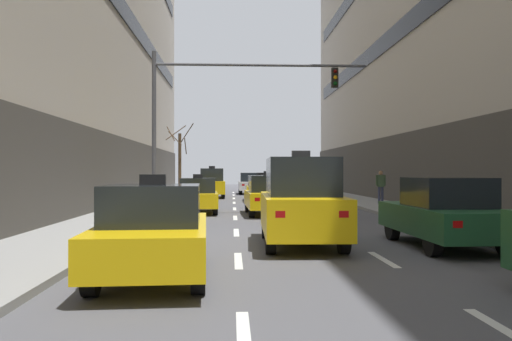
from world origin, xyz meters
The scene contains 31 objects.
ground_plane centered at (0.00, 0.00, 0.00)m, with size 120.00×120.00×0.00m, color #515156.
sidewalk_left centered at (-6.06, 0.00, 0.07)m, with size 2.97×80.00×0.14m, color gray.
lane_stripe_l1_s2 centered at (-1.52, -8.00, 0.00)m, with size 0.16×2.00×0.01m, color silver.
lane_stripe_l1_s3 centered at (-1.52, -3.00, 0.00)m, with size 0.16×2.00×0.01m, color silver.
lane_stripe_l1_s4 centered at (-1.52, 2.00, 0.00)m, with size 0.16×2.00×0.01m, color silver.
lane_stripe_l1_s5 centered at (-1.52, 7.00, 0.00)m, with size 0.16×2.00×0.01m, color silver.
lane_stripe_l1_s6 centered at (-1.52, 12.00, 0.00)m, with size 0.16×2.00×0.01m, color silver.
lane_stripe_l1_s7 centered at (-1.52, 17.00, 0.00)m, with size 0.16×2.00×0.01m, color silver.
lane_stripe_l1_s8 centered at (-1.52, 22.00, 0.00)m, with size 0.16×2.00×0.01m, color silver.
lane_stripe_l1_s9 centered at (-1.52, 27.00, 0.00)m, with size 0.16×2.00×0.01m, color silver.
lane_stripe_l1_s10 centered at (-1.52, 32.00, 0.00)m, with size 0.16×2.00×0.01m, color silver.
lane_stripe_l2_s2 centered at (1.52, -8.00, 0.00)m, with size 0.16×2.00×0.01m, color silver.
lane_stripe_l2_s3 centered at (1.52, -3.00, 0.00)m, with size 0.16×2.00×0.01m, color silver.
lane_stripe_l2_s4 centered at (1.52, 2.00, 0.00)m, with size 0.16×2.00×0.01m, color silver.
lane_stripe_l2_s5 centered at (1.52, 7.00, 0.00)m, with size 0.16×2.00×0.01m, color silver.
lane_stripe_l2_s6 centered at (1.52, 12.00, 0.00)m, with size 0.16×2.00×0.01m, color silver.
lane_stripe_l2_s7 centered at (1.52, 17.00, 0.00)m, with size 0.16×2.00×0.01m, color silver.
lane_stripe_l2_s8 centered at (1.52, 22.00, 0.00)m, with size 0.16×2.00×0.01m, color silver.
lane_stripe_l2_s9 centered at (1.52, 27.00, 0.00)m, with size 0.16×2.00×0.01m, color silver.
lane_stripe_l2_s10 centered at (1.52, 32.00, 0.00)m, with size 0.16×2.00×0.01m, color silver.
taxi_driving_0 centered at (-0.09, 8.38, 0.83)m, with size 1.99×4.52×1.86m.
taxi_driving_1 centered at (0.12, 18.69, 0.79)m, with size 1.82×4.27×1.77m.
taxi_driving_2 centered at (-3.17, 9.49, 0.77)m, with size 1.93×4.23×1.73m.
taxi_driving_3 centered at (-3.05, 22.86, 1.02)m, with size 1.91×4.29×2.22m.
taxi_driving_4 centered at (-3.01, -4.73, 0.80)m, with size 2.02×4.42×1.80m.
car_driving_5 centered at (-0.12, 28.81, 0.85)m, with size 1.97×4.64×1.73m.
taxi_driving_6 centered at (0.07, -0.84, 1.09)m, with size 2.01×4.56×2.37m.
car_parked_1 centered at (3.52, -1.34, 0.84)m, with size 1.95×4.56×1.70m.
traffic_signal_0 centered at (-2.25, 8.60, 4.84)m, with size 9.22×0.35×6.84m.
street_tree_0 centered at (-5.77, 27.69, 2.78)m, with size 2.27×2.24×5.53m.
pedestrian_0 centered at (6.23, 13.59, 1.16)m, with size 0.53×0.23×1.74m.
Camera 1 is at (-1.66, -13.91, 1.86)m, focal length 36.89 mm.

